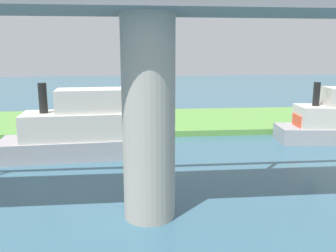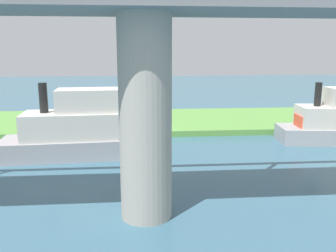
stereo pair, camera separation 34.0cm
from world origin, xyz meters
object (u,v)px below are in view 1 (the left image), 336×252
(person_on_bank, at_px, (157,117))
(motorboat_red, at_px, (81,130))
(mooring_post, at_px, (120,125))
(bridge_pylon, at_px, (149,120))

(person_on_bank, bearing_deg, motorboat_red, 54.29)
(person_on_bank, relative_size, mooring_post, 1.56)
(mooring_post, distance_m, motorboat_red, 6.38)
(person_on_bank, distance_m, mooring_post, 3.93)
(bridge_pylon, bearing_deg, person_on_bank, -95.06)
(motorboat_red, bearing_deg, person_on_bank, -125.71)
(bridge_pylon, relative_size, person_on_bank, 6.15)
(person_on_bank, distance_m, motorboat_red, 9.81)
(bridge_pylon, relative_size, motorboat_red, 0.85)
(bridge_pylon, bearing_deg, mooring_post, -83.50)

